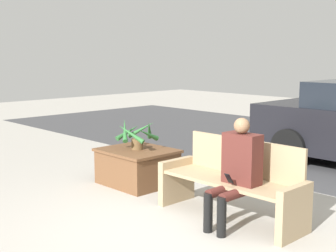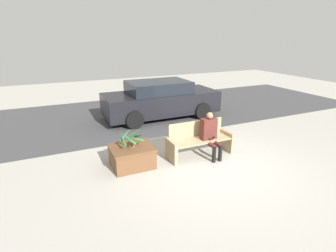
% 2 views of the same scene
% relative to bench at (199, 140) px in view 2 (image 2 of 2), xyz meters
% --- Properties ---
extents(ground_plane, '(30.00, 30.00, 0.00)m').
position_rel_bench_xyz_m(ground_plane, '(-0.03, -0.71, -0.44)').
color(ground_plane, '#ADA89E').
extents(road_surface, '(20.00, 6.00, 0.01)m').
position_rel_bench_xyz_m(road_surface, '(-0.03, 4.67, -0.43)').
color(road_surface, '#424244').
rests_on(road_surface, ground_plane).
extents(bench, '(1.86, 0.59, 0.93)m').
position_rel_bench_xyz_m(bench, '(0.00, 0.00, 0.00)').
color(bench, tan).
rests_on(bench, ground_plane).
extents(person_seated, '(0.43, 0.63, 1.25)m').
position_rel_bench_xyz_m(person_seated, '(0.21, -0.20, 0.25)').
color(person_seated, '#51231E').
rests_on(person_seated, ground_plane).
extents(planter_box, '(1.06, 0.92, 0.54)m').
position_rel_bench_xyz_m(planter_box, '(-1.91, 0.12, -0.15)').
color(planter_box, brown).
rests_on(planter_box, ground_plane).
extents(potted_plant, '(0.61, 0.62, 0.47)m').
position_rel_bench_xyz_m(potted_plant, '(-1.91, 0.12, 0.32)').
color(potted_plant, brown).
rests_on(potted_plant, planter_box).
extents(parked_car, '(4.56, 1.98, 1.48)m').
position_rel_bench_xyz_m(parked_car, '(0.41, 3.73, 0.30)').
color(parked_car, black).
rests_on(parked_car, ground_plane).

